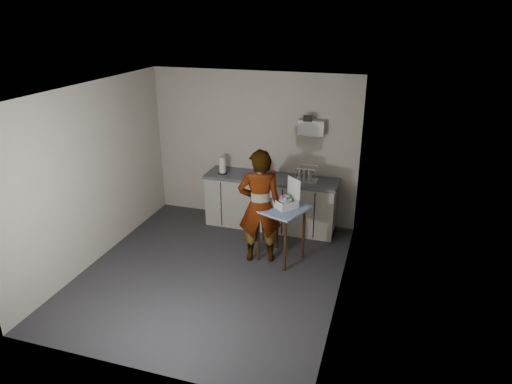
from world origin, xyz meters
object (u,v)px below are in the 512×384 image
(kitchen_counter, at_px, (271,203))
(side_table, at_px, (281,214))
(soap_bottle, at_px, (263,169))
(dish_rack, at_px, (306,178))
(soda_can, at_px, (274,174))
(standing_man, at_px, (260,207))
(bakery_box, at_px, (286,201))
(paper_towel, at_px, (223,166))
(dark_bottle, at_px, (260,169))

(kitchen_counter, relative_size, side_table, 2.64)
(soap_bottle, distance_m, dish_rack, 0.73)
(soap_bottle, distance_m, soda_can, 0.20)
(side_table, relative_size, dish_rack, 2.38)
(standing_man, distance_m, bakery_box, 0.39)
(kitchen_counter, distance_m, dish_rack, 0.80)
(soap_bottle, height_order, paper_towel, soap_bottle)
(side_table, height_order, bakery_box, bakery_box)
(dark_bottle, bearing_deg, soap_bottle, -31.22)
(kitchen_counter, height_order, side_table, kitchen_counter)
(side_table, distance_m, soap_bottle, 1.18)
(side_table, xyz_separation_m, soap_bottle, (-0.57, 0.98, 0.32))
(side_table, relative_size, soap_bottle, 2.76)
(kitchen_counter, relative_size, dark_bottle, 8.93)
(kitchen_counter, bearing_deg, bakery_box, -63.30)
(bakery_box, bearing_deg, soda_can, 154.98)
(dark_bottle, bearing_deg, paper_towel, -174.50)
(soap_bottle, bearing_deg, soda_can, 10.81)
(soap_bottle, bearing_deg, kitchen_counter, 21.56)
(soda_can, relative_size, dish_rack, 0.34)
(soda_can, relative_size, bakery_box, 0.29)
(side_table, relative_size, soda_can, 7.02)
(dish_rack, relative_size, bakery_box, 0.84)
(soda_can, distance_m, dark_bottle, 0.26)
(standing_man, height_order, paper_towel, standing_man)
(soap_bottle, bearing_deg, dish_rack, 2.66)
(dish_rack, bearing_deg, side_table, -98.31)
(dish_rack, distance_m, bakery_box, 0.97)
(side_table, height_order, dark_bottle, dark_bottle)
(paper_towel, xyz_separation_m, bakery_box, (1.34, -0.91, -0.10))
(soap_bottle, bearing_deg, standing_man, -76.20)
(dark_bottle, xyz_separation_m, bakery_box, (0.70, -0.97, -0.09))
(kitchen_counter, bearing_deg, dish_rack, -1.68)
(soap_bottle, xyz_separation_m, paper_towel, (-0.71, -0.02, -0.02))
(kitchen_counter, bearing_deg, soap_bottle, -158.44)
(kitchen_counter, xyz_separation_m, side_table, (0.44, -1.03, 0.31))
(kitchen_counter, bearing_deg, side_table, -66.84)
(kitchen_counter, height_order, bakery_box, bakery_box)
(side_table, height_order, dish_rack, dish_rack)
(dark_bottle, height_order, paper_towel, paper_towel)
(soda_can, bearing_deg, dark_bottle, 177.11)
(standing_man, xyz_separation_m, bakery_box, (0.35, 0.15, 0.07))
(side_table, distance_m, soda_can, 1.11)
(soda_can, distance_m, bakery_box, 1.06)
(bakery_box, bearing_deg, standing_man, -116.42)
(paper_towel, bearing_deg, side_table, -36.97)
(side_table, height_order, paper_towel, paper_towel)
(kitchen_counter, distance_m, soap_bottle, 0.65)
(standing_man, relative_size, dish_rack, 4.87)
(kitchen_counter, bearing_deg, dark_bottle, -178.81)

